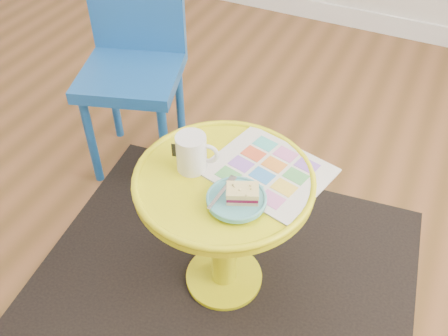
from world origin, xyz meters
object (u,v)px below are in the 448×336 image
at_px(chair, 134,54).
at_px(mug, 192,152).
at_px(side_table, 224,211).
at_px(newspaper, 268,171).
at_px(plate, 236,200).

height_order(chair, mug, chair).
relative_size(side_table, chair, 0.62).
xyz_separation_m(side_table, chair, (-0.63, 0.49, 0.13)).
bearing_deg(side_table, chair, 142.21).
bearing_deg(chair, newspaper, -46.79).
distance_m(mug, plate, 0.20).
distance_m(side_table, mug, 0.23).
xyz_separation_m(side_table, mug, (-0.10, 0.00, 0.20)).
bearing_deg(newspaper, mug, -144.62).
relative_size(side_table, plate, 3.22).
xyz_separation_m(side_table, plate, (0.07, -0.08, 0.16)).
distance_m(chair, newspaper, 0.84).
bearing_deg(newspaper, chair, 165.04).
distance_m(newspaper, plate, 0.16).
relative_size(newspaper, mug, 2.61).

